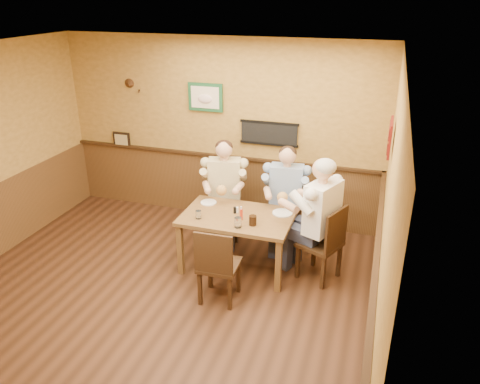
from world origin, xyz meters
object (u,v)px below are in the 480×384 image
Objects in this scene: chair_near_side at (219,263)px; pepper_shaker at (235,210)px; chair_right_end at (320,242)px; diner_tan_shirt at (225,195)px; chair_back_right at (285,214)px; salt_shaker at (237,210)px; water_glass_mid at (238,222)px; dining_table at (237,222)px; hot_sauce_bottle at (241,214)px; water_glass_left at (198,215)px; cola_tumbler at (253,220)px; diner_white_elder at (321,227)px; chair_back_left at (225,208)px; diner_blue_polo at (286,202)px.

chair_near_side is 0.85m from pepper_shaker.
diner_tan_shirt reaches higher than chair_right_end.
chair_back_right is 11.75× the size of salt_shaker.
chair_right_end is 1.07m from water_glass_mid.
dining_table is 16.27× the size of pepper_shaker.
hot_sauce_bottle is (0.51, -0.82, 0.16)m from diner_tan_shirt.
water_glass_left is 0.51m from salt_shaker.
diner_tan_shirt is at bearing 121.38° from salt_shaker.
diner_tan_shirt is at bearing 89.28° from water_glass_left.
diner_tan_shirt reaches higher than cola_tumbler.
chair_near_side is 1.34m from diner_white_elder.
pepper_shaker is at bearing -75.10° from chair_back_left.
water_glass_mid is at bearing -76.80° from chair_back_left.
cola_tumbler is (0.26, -0.20, 0.15)m from dining_table.
chair_back_left is 0.93× the size of chair_right_end.
chair_back_left is 1.01× the size of chair_back_right.
diner_tan_shirt is 15.55× the size of pepper_shaker.
dining_table is at bearing -90.64° from chair_near_side.
diner_tan_shirt is 1.01× the size of diner_blue_polo.
chair_back_left is 1.21m from water_glass_mid.
salt_shaker is at bearing 136.86° from cola_tumbler.
diner_white_elder is 1.09m from salt_shaker.
pepper_shaker is (-0.51, -0.73, 0.33)m from chair_back_right.
diner_tan_shirt is 0.93× the size of diner_white_elder.
pepper_shaker is (-1.11, -0.02, 0.08)m from diner_white_elder.
chair_back_left is at bearing -90.26° from chair_right_end.
diner_tan_shirt is 1.63m from diner_white_elder.
hot_sauce_bottle is (-0.98, -0.16, 0.11)m from diner_white_elder.
chair_near_side is 0.67× the size of diner_white_elder.
water_glass_mid is 0.22m from hot_sauce_bottle.
chair_back_left reaches higher than pepper_shaker.
hot_sauce_bottle is at bearing -72.36° from diner_tan_shirt.
dining_table is at bearing -62.77° from chair_right_end.
diner_blue_polo reaches higher than pepper_shaker.
chair_back_left is (-0.43, 0.73, -0.19)m from dining_table.
pepper_shaker is at bearing 132.69° from hot_sauce_bottle.
hot_sauce_bottle is at bearing 150.40° from cola_tumbler.
hot_sauce_bottle reaches higher than dining_table.
diner_blue_polo is at bearing 55.59° from salt_shaker.
chair_right_end is at bearing -0.35° from salt_shaker.
salt_shaker is at bearing 41.46° from pepper_shaker.
diner_tan_shirt is (-1.48, 0.66, 0.17)m from chair_right_end.
water_glass_mid reaches higher than dining_table.
water_glass_left is at bearing 172.12° from water_glass_mid.
pepper_shaker is (-0.05, 0.05, 0.14)m from dining_table.
pepper_shaker is (-0.16, 0.36, -0.02)m from water_glass_mid.
water_glass_left is at bearing -54.96° from diner_white_elder.
diner_blue_polo is 15.38× the size of pepper_shaker.
chair_right_end reaches higher than dining_table.
diner_tan_shirt is (-0.89, -0.05, 0.21)m from chair_back_right.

